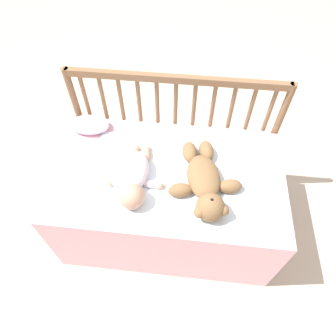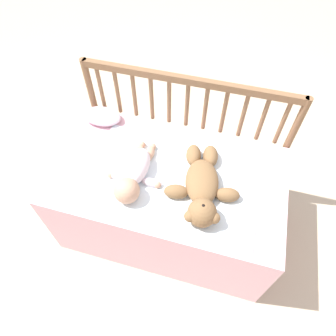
% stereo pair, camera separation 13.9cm
% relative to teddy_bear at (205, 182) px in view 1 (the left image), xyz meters
% --- Properties ---
extents(ground_plane, '(12.00, 12.00, 0.00)m').
position_rel_teddy_bear_xyz_m(ground_plane, '(-0.17, 0.06, -0.55)').
color(ground_plane, '#C6B293').
extents(crib_mattress, '(1.13, 0.66, 0.51)m').
position_rel_teddy_bear_xyz_m(crib_mattress, '(-0.17, 0.06, -0.30)').
color(crib_mattress, '#EDB7C6').
rests_on(crib_mattress, ground_plane).
extents(crib_rail, '(1.13, 0.04, 0.81)m').
position_rel_teddy_bear_xyz_m(crib_rail, '(-0.17, 0.41, 0.03)').
color(crib_rail, brown).
rests_on(crib_rail, ground_plane).
extents(blanket, '(0.82, 0.54, 0.01)m').
position_rel_teddy_bear_xyz_m(blanket, '(-0.15, 0.03, -0.05)').
color(blanket, white).
rests_on(blanket, crib_mattress).
extents(teddy_bear, '(0.35, 0.46, 0.13)m').
position_rel_teddy_bear_xyz_m(teddy_bear, '(0.00, 0.00, 0.00)').
color(teddy_bear, olive).
rests_on(teddy_bear, crib_mattress).
extents(baby, '(0.27, 0.39, 0.12)m').
position_rel_teddy_bear_xyz_m(baby, '(-0.32, -0.01, -0.00)').
color(baby, white).
rests_on(baby, crib_mattress).
extents(small_pillow, '(0.22, 0.14, 0.06)m').
position_rel_teddy_bear_xyz_m(small_pillow, '(-0.63, 0.32, -0.02)').
color(small_pillow, silver).
rests_on(small_pillow, crib_mattress).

